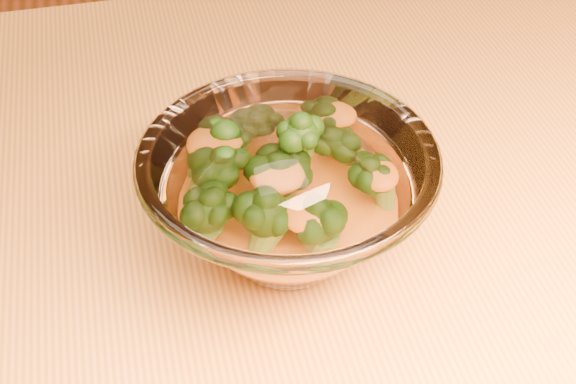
{
  "coord_description": "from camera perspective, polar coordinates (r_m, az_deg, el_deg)",
  "views": [
    {
      "loc": [
        -0.16,
        -0.4,
        1.17
      ],
      "look_at": [
        -0.06,
        -0.0,
        0.8
      ],
      "focal_mm": 50.0,
      "sensor_mm": 36.0,
      "label": 1
    }
  ],
  "objects": [
    {
      "name": "table",
      "position": [
        0.68,
        5.35,
        -8.61
      ],
      "size": [
        1.2,
        0.8,
        0.75
      ],
      "color": "#B87B37",
      "rests_on": "ground"
    },
    {
      "name": "glass_bowl",
      "position": [
        0.56,
        0.0,
        -0.34
      ],
      "size": [
        0.21,
        0.21,
        0.09
      ],
      "color": "white",
      "rests_on": "table"
    },
    {
      "name": "cheese_sauce",
      "position": [
        0.57,
        0.0,
        -1.77
      ],
      "size": [
        0.11,
        0.11,
        0.03
      ],
      "primitive_type": "ellipsoid",
      "color": "orange",
      "rests_on": "glass_bowl"
    },
    {
      "name": "broccoli_heap",
      "position": [
        0.56,
        -1.0,
        1.32
      ],
      "size": [
        0.14,
        0.14,
        0.07
      ],
      "color": "black",
      "rests_on": "cheese_sauce"
    }
  ]
}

